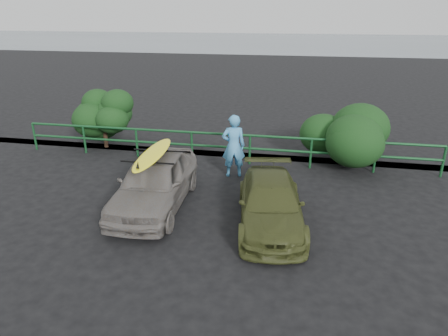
% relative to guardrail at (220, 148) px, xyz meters
% --- Properties ---
extents(ground, '(80.00, 80.00, 0.00)m').
position_rel_guardrail_xyz_m(ground, '(0.00, -5.00, -0.52)').
color(ground, black).
extents(ocean, '(200.00, 200.00, 0.00)m').
position_rel_guardrail_xyz_m(ocean, '(0.00, 55.00, -0.52)').
color(ocean, slate).
rests_on(ocean, ground).
extents(guardrail, '(14.00, 0.08, 1.04)m').
position_rel_guardrail_xyz_m(guardrail, '(0.00, 0.00, 0.00)').
color(guardrail, '#154922').
rests_on(guardrail, ground).
extents(shrub_left, '(3.20, 2.40, 2.34)m').
position_rel_guardrail_xyz_m(shrub_left, '(-4.80, 0.40, 0.65)').
color(shrub_left, '#163A15').
rests_on(shrub_left, ground).
extents(shrub_right, '(3.20, 2.40, 2.16)m').
position_rel_guardrail_xyz_m(shrub_right, '(5.00, 0.50, 0.56)').
color(shrub_right, '#163A15').
rests_on(shrub_right, ground).
extents(sedan, '(1.77, 4.08, 1.37)m').
position_rel_guardrail_xyz_m(sedan, '(-1.03, -3.53, 0.17)').
color(sedan, slate).
rests_on(sedan, ground).
extents(olive_vehicle, '(2.01, 3.89, 1.08)m').
position_rel_guardrail_xyz_m(olive_vehicle, '(2.01, -3.92, 0.02)').
color(olive_vehicle, '#3E441E').
rests_on(olive_vehicle, ground).
extents(man, '(0.81, 0.64, 1.96)m').
position_rel_guardrail_xyz_m(man, '(0.63, -1.11, 0.46)').
color(man, '#4699D2').
rests_on(man, ground).
extents(roof_rack, '(1.39, 1.00, 0.05)m').
position_rel_guardrail_xyz_m(roof_rack, '(-1.03, -3.53, 0.87)').
color(roof_rack, black).
rests_on(roof_rack, sedan).
extents(surfboard, '(0.64, 2.62, 0.08)m').
position_rel_guardrail_xyz_m(surfboard, '(-1.03, -3.53, 0.93)').
color(surfboard, '#FFF71A').
rests_on(surfboard, roof_rack).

